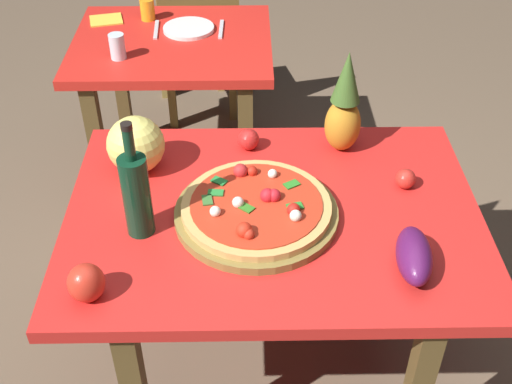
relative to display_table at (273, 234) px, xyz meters
The scene contains 19 objects.
ground_plane 0.64m from the display_table, ahead, with size 10.00×10.00×0.00m, color brown.
display_table is the anchor object (origin of this frame).
background_table 1.18m from the display_table, 109.05° to the left, with size 0.84×0.71×0.73m.
dining_chair 1.74m from the display_table, 100.94° to the left, with size 0.48×0.48×0.85m.
pizza_board 0.12m from the display_table, 150.99° to the right, with size 0.46×0.46×0.03m, color olive.
pizza 0.14m from the display_table, 150.85° to the right, with size 0.42×0.42×0.06m.
wine_bottle 0.43m from the display_table, 167.93° to the right, with size 0.08×0.08×0.35m.
pineapple_left 0.45m from the display_table, 53.55° to the left, with size 0.11×0.11×0.34m.
melon 0.49m from the display_table, 152.84° to the left, with size 0.18×0.18×0.18m, color #EAE06B.
bell_pepper 0.58m from the display_table, 145.74° to the right, with size 0.09×0.09×0.10m, color red.
eggplant 0.44m from the display_table, 34.22° to the right, with size 0.20×0.09×0.09m, color #50174C.
tomato_by_bottle 0.43m from the display_table, 14.62° to the left, with size 0.06×0.06×0.06m, color red.
tomato_beside_pepper 0.34m from the display_table, 102.38° to the left, with size 0.07×0.07×0.07m, color red.
drinking_glass_juice 1.43m from the display_table, 110.95° to the left, with size 0.06×0.06×0.09m, color orange.
drinking_glass_water 1.13m from the display_table, 121.45° to the left, with size 0.06×0.06×0.10m, color silver.
dinner_plate 1.26m from the display_table, 104.85° to the left, with size 0.22×0.22×0.02m, color white.
fork_utensil 1.30m from the display_table, 110.85° to the left, with size 0.02×0.18×0.01m, color silver.
knife_utensil 1.23m from the display_table, 98.50° to the left, with size 0.02×0.18×0.01m, color silver.
napkin_folded 1.49m from the display_table, 117.80° to the left, with size 0.14×0.12×0.01m, color yellow.
Camera 1 is at (-0.07, -1.40, 1.91)m, focal length 45.18 mm.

